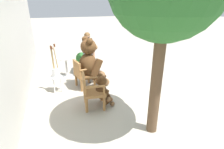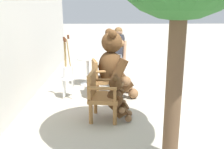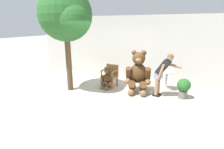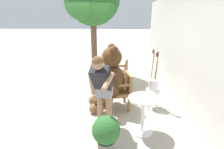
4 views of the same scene
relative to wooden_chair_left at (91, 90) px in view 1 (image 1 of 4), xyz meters
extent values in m
plane|color=#A8A091|center=(0.58, -0.74, -0.46)|extent=(60.00, 60.00, 0.00)
cube|color=beige|center=(0.58, 1.66, 0.94)|extent=(10.00, 0.16, 2.80)
cube|color=olive|center=(-0.01, -0.06, -0.06)|extent=(0.62, 0.59, 0.07)
cylinder|color=olive|center=(-0.26, -0.24, -0.28)|extent=(0.07, 0.07, 0.37)
cylinder|color=olive|center=(0.19, -0.30, -0.28)|extent=(0.07, 0.07, 0.37)
cylinder|color=olive|center=(-0.21, 0.18, -0.28)|extent=(0.07, 0.07, 0.37)
cylinder|color=olive|center=(0.25, 0.12, -0.28)|extent=(0.07, 0.07, 0.37)
cube|color=olive|center=(0.02, 0.17, 0.19)|extent=(0.52, 0.13, 0.42)
cylinder|color=olive|center=(-0.26, -0.03, 0.20)|extent=(0.12, 0.48, 0.06)
cylinder|color=olive|center=(-0.28, -0.24, 0.09)|extent=(0.05, 0.05, 0.22)
cylinder|color=olive|center=(0.24, -0.09, 0.20)|extent=(0.12, 0.48, 0.06)
cylinder|color=olive|center=(0.21, -0.30, 0.09)|extent=(0.05, 0.05, 0.22)
cube|color=olive|center=(1.16, -0.06, -0.06)|extent=(0.65, 0.62, 0.07)
cylinder|color=olive|center=(0.98, -0.31, -0.28)|extent=(0.07, 0.07, 0.37)
cylinder|color=olive|center=(1.43, -0.22, -0.28)|extent=(0.07, 0.07, 0.37)
cylinder|color=olive|center=(0.90, 0.10, -0.28)|extent=(0.07, 0.07, 0.37)
cylinder|color=olive|center=(1.35, 0.19, -0.28)|extent=(0.07, 0.07, 0.37)
cube|color=olive|center=(1.12, 0.16, 0.19)|extent=(0.52, 0.16, 0.42)
cylinder|color=olive|center=(0.92, -0.11, 0.20)|extent=(0.15, 0.48, 0.06)
cylinder|color=olive|center=(0.96, -0.32, 0.09)|extent=(0.05, 0.05, 0.22)
cylinder|color=olive|center=(1.41, -0.01, 0.20)|extent=(0.15, 0.48, 0.06)
cylinder|color=olive|center=(1.45, -0.22, 0.09)|extent=(0.05, 0.05, 0.22)
ellipsoid|color=#4C3019|center=(1.16, -0.18, 0.23)|extent=(0.71, 0.64, 0.72)
sphere|color=#4C3019|center=(1.17, -0.22, 0.79)|extent=(0.46, 0.46, 0.46)
ellipsoid|color=brown|center=(1.21, -0.41, 0.75)|extent=(0.24, 0.21, 0.17)
sphere|color=black|center=(1.21, -0.41, 0.76)|extent=(0.07, 0.07, 0.07)
sphere|color=#4C3019|center=(1.00, -0.23, 0.98)|extent=(0.18, 0.18, 0.18)
sphere|color=#4C3019|center=(1.33, -0.16, 0.98)|extent=(0.18, 0.18, 0.18)
cylinder|color=#4C3019|center=(0.86, -0.36, 0.23)|extent=(0.28, 0.43, 0.54)
sphere|color=brown|center=(0.87, -0.51, -0.01)|extent=(0.21, 0.21, 0.21)
cylinder|color=#4C3019|center=(1.52, -0.23, 0.23)|extent=(0.28, 0.43, 0.54)
sphere|color=brown|center=(1.56, -0.37, -0.01)|extent=(0.21, 0.21, 0.21)
cylinder|color=#4C3019|center=(1.03, -0.48, -0.16)|extent=(0.35, 0.49, 0.42)
sphere|color=brown|center=(1.05, -0.69, -0.35)|extent=(0.23, 0.23, 0.23)
cylinder|color=#4C3019|center=(1.40, -0.40, -0.16)|extent=(0.35, 0.49, 0.42)
sphere|color=brown|center=(1.47, -0.61, -0.35)|extent=(0.23, 0.23, 0.23)
ellipsoid|color=#4C3019|center=(-0.01, -0.24, -0.09)|extent=(0.37, 0.33, 0.39)
sphere|color=#4C3019|center=(-0.01, -0.26, 0.21)|extent=(0.25, 0.25, 0.25)
ellipsoid|color=brown|center=(-0.02, -0.36, 0.19)|extent=(0.13, 0.10, 0.09)
sphere|color=black|center=(-0.02, -0.36, 0.20)|extent=(0.04, 0.04, 0.04)
sphere|color=#4C3019|center=(-0.10, -0.24, 0.32)|extent=(0.10, 0.10, 0.10)
sphere|color=#4C3019|center=(0.08, -0.26, 0.32)|extent=(0.10, 0.10, 0.10)
cylinder|color=#4C3019|center=(-0.20, -0.28, -0.09)|extent=(0.14, 0.23, 0.29)
sphere|color=brown|center=(-0.22, -0.36, -0.22)|extent=(0.12, 0.12, 0.12)
cylinder|color=#4C3019|center=(0.16, -0.33, -0.09)|extent=(0.14, 0.23, 0.29)
sphere|color=brown|center=(0.16, -0.41, -0.22)|extent=(0.12, 0.12, 0.12)
cylinder|color=#4C3019|center=(-0.13, -0.37, -0.30)|extent=(0.17, 0.26, 0.23)
sphere|color=brown|center=(-0.15, -0.48, -0.40)|extent=(0.12, 0.12, 0.12)
cylinder|color=#4C3019|center=(0.08, -0.40, -0.30)|extent=(0.17, 0.26, 0.23)
sphere|color=brown|center=(0.07, -0.51, -0.40)|extent=(0.12, 0.12, 0.12)
cube|color=black|center=(1.87, -0.42, -0.43)|extent=(0.25, 0.14, 0.06)
cylinder|color=#A37556|center=(1.87, -0.42, 0.01)|extent=(0.12, 0.12, 0.82)
cube|color=black|center=(1.91, -0.25, -0.43)|extent=(0.25, 0.14, 0.06)
cylinder|color=#A37556|center=(1.91, -0.25, 0.01)|extent=(0.12, 0.12, 0.82)
cube|color=gray|center=(1.89, -0.33, 0.29)|extent=(0.28, 0.34, 0.24)
cube|color=black|center=(2.04, -0.37, 0.58)|extent=(0.52, 0.41, 0.56)
sphere|color=#A37556|center=(2.23, -0.41, 0.91)|extent=(0.21, 0.21, 0.21)
sphere|color=brown|center=(2.23, -0.41, 0.93)|extent=(0.21, 0.21, 0.21)
cylinder|color=#A37556|center=(2.32, -0.23, 0.63)|extent=(0.57, 0.20, 0.17)
cylinder|color=#A37556|center=(2.00, -0.55, 0.46)|extent=(0.24, 0.13, 0.50)
cylinder|color=white|center=(1.14, 0.76, -0.02)|extent=(0.34, 0.34, 0.03)
cylinder|color=white|center=(1.24, 0.86, -0.25)|extent=(0.04, 0.04, 0.43)
cylinder|color=white|center=(1.04, 0.86, -0.25)|extent=(0.04, 0.04, 0.43)
cylinder|color=white|center=(1.24, 0.66, -0.25)|extent=(0.04, 0.04, 0.43)
cylinder|color=white|center=(1.04, 0.66, -0.25)|extent=(0.04, 0.04, 0.43)
cylinder|color=white|center=(1.14, 0.76, 0.13)|extent=(0.22, 0.22, 0.26)
cylinder|color=#997A47|center=(1.13, 0.79, 0.44)|extent=(0.15, 0.04, 0.72)
cylinder|color=#592D19|center=(1.13, 0.79, 0.84)|extent=(0.06, 0.05, 0.09)
cylinder|color=#997A47|center=(1.10, 0.71, 0.47)|extent=(0.10, 0.08, 0.79)
cylinder|color=#592D19|center=(1.10, 0.71, 0.91)|extent=(0.05, 0.05, 0.09)
cylinder|color=#997A47|center=(1.13, 0.81, 0.45)|extent=(0.06, 0.03, 0.75)
cylinder|color=#592D19|center=(1.13, 0.81, 0.87)|extent=(0.05, 0.05, 0.08)
cylinder|color=white|center=(2.12, 0.40, 0.24)|extent=(0.56, 0.56, 0.03)
cylinder|color=white|center=(2.12, 0.40, -0.12)|extent=(0.07, 0.07, 0.69)
cylinder|color=white|center=(2.12, 0.40, -0.45)|extent=(0.40, 0.40, 0.03)
cylinder|color=brown|center=(-1.26, -0.95, 0.65)|extent=(0.21, 0.21, 2.22)
cylinder|color=slate|center=(2.73, -0.24, -0.33)|extent=(0.28, 0.28, 0.26)
sphere|color=#286028|center=(2.73, -0.24, 0.00)|extent=(0.44, 0.44, 0.44)
camera|label=1|loc=(-3.73, 0.77, 1.95)|focal=28.00mm
camera|label=2|loc=(-4.22, -0.11, 1.48)|focal=40.00mm
camera|label=3|loc=(2.53, -6.20, 1.90)|focal=28.00mm
camera|label=4|loc=(4.99, -0.06, 1.63)|focal=28.00mm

